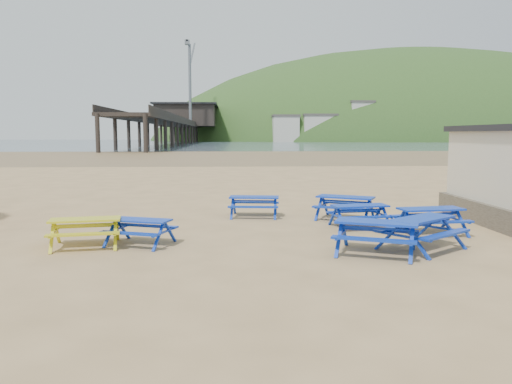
{
  "coord_description": "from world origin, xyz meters",
  "views": [
    {
      "loc": [
        -1.01,
        -14.47,
        2.85
      ],
      "look_at": [
        -0.19,
        1.5,
        1.0
      ],
      "focal_mm": 35.0,
      "sensor_mm": 36.0,
      "label": 1
    }
  ],
  "objects": [
    {
      "name": "picnic_table_blue_b",
      "position": [
        2.85,
        1.96,
        0.39
      ],
      "size": [
        2.35,
        2.2,
        0.78
      ],
      "rotation": [
        0.0,
        0.0,
        -0.48
      ],
      "color": "#0319B7",
      "rests_on": "ground"
    },
    {
      "name": "wet_sand",
      "position": [
        0.0,
        55.0,
        0.0
      ],
      "size": [
        400.0,
        400.0,
        0.0
      ],
      "primitive_type": "plane",
      "color": "olive",
      "rests_on": "ground"
    },
    {
      "name": "picnic_table_blue_c",
      "position": [
        2.93,
        0.41,
        0.36
      ],
      "size": [
        1.88,
        1.6,
        0.71
      ],
      "rotation": [
        0.0,
        0.0,
        0.15
      ],
      "color": "#0319B7",
      "rests_on": "ground"
    },
    {
      "name": "picnic_table_blue_e",
      "position": [
        2.46,
        -2.93,
        0.4
      ],
      "size": [
        2.35,
        2.15,
        0.8
      ],
      "rotation": [
        0.0,
        0.0,
        -0.4
      ],
      "color": "#0319B7",
      "rests_on": "ground"
    },
    {
      "name": "picnic_table_blue_a",
      "position": [
        -0.19,
        2.66,
        0.36
      ],
      "size": [
        1.84,
        1.55,
        0.71
      ],
      "rotation": [
        0.0,
        0.0,
        -0.11
      ],
      "color": "#0319B7",
      "rests_on": "ground"
    },
    {
      "name": "picnic_table_blue_d",
      "position": [
        -3.36,
        -1.62,
        0.34
      ],
      "size": [
        1.93,
        1.74,
        0.67
      ],
      "rotation": [
        0.0,
        0.0,
        -0.33
      ],
      "color": "#0319B7",
      "rests_on": "ground"
    },
    {
      "name": "picnic_table_blue_g",
      "position": [
        4.71,
        -0.66,
        0.38
      ],
      "size": [
        1.99,
        1.69,
        0.76
      ],
      "rotation": [
        0.0,
        0.0,
        0.14
      ],
      "color": "#0319B7",
      "rests_on": "ground"
    },
    {
      "name": "ground",
      "position": [
        0.0,
        0.0,
        0.0
      ],
      "size": [
        400.0,
        400.0,
        0.0
      ],
      "primitive_type": "plane",
      "color": "tan",
      "rests_on": "ground"
    },
    {
      "name": "pier",
      "position": [
        -17.99,
        178.23,
        5.46
      ],
      "size": [
        24.0,
        220.0,
        39.29
      ],
      "color": "black",
      "rests_on": "ground"
    },
    {
      "name": "sea",
      "position": [
        0.0,
        170.0,
        0.01
      ],
      "size": [
        400.0,
        400.0,
        0.0
      ],
      "primitive_type": "plane",
      "color": "#435460",
      "rests_on": "ground"
    },
    {
      "name": "picnic_table_yellow",
      "position": [
        -4.7,
        -1.78,
        0.36
      ],
      "size": [
        1.94,
        1.66,
        0.73
      ],
      "rotation": [
        0.0,
        0.0,
        0.16
      ],
      "color": "gold",
      "rests_on": "ground"
    },
    {
      "name": "headland_town",
      "position": [
        90.0,
        229.68,
        -9.91
      ],
      "size": [
        264.0,
        144.0,
        108.0
      ],
      "color": "#2D4C1E",
      "rests_on": "ground"
    },
    {
      "name": "picnic_table_blue_f",
      "position": [
        3.73,
        -2.51,
        0.4
      ],
      "size": [
        2.45,
        2.38,
        0.8
      ],
      "rotation": [
        0.0,
        0.0,
        0.65
      ],
      "color": "#0319B7",
      "rests_on": "ground"
    }
  ]
}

